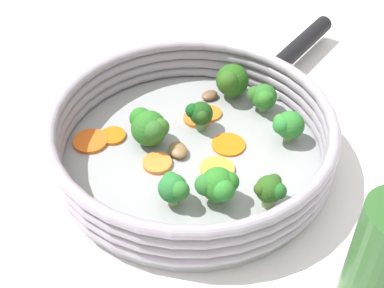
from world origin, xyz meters
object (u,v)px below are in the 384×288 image
object	(u,v)px
carrot_slice_2	(217,169)
carrot_slice_5	(209,113)
carrot_slice_6	(90,141)
broccoli_floret_1	(287,125)
broccoli_floret_6	(263,97)
broccoli_floret_2	(270,189)
skillet	(192,157)
oil_bottle	(376,278)
carrot_slice_1	(197,118)
broccoli_floret_3	(149,127)
carrot_slice_4	(229,145)
broccoli_floret_7	(200,114)
carrot_slice_3	(156,161)
mushroom_piece_1	(178,150)
mushroom_piece_0	(210,95)
broccoli_floret_0	(218,185)
carrot_slice_0	(113,136)
broccoli_floret_5	(231,81)

from	to	relation	value
carrot_slice_2	carrot_slice_5	xyz separation A→B (m)	(-0.10, 0.04, -0.00)
carrot_slice_6	broccoli_floret_1	bearing A→B (deg)	63.40
broccoli_floret_6	broccoli_floret_2	bearing A→B (deg)	-30.25
skillet	oil_bottle	size ratio (longest dim) A/B	1.45
carrot_slice_1	broccoli_floret_2	world-z (taller)	broccoli_floret_2
broccoli_floret_1	broccoli_floret_3	distance (m)	0.18
carrot_slice_1	carrot_slice_4	world-z (taller)	carrot_slice_1
carrot_slice_2	broccoli_floret_7	size ratio (longest dim) A/B	1.03
carrot_slice_1	carrot_slice_3	distance (m)	0.10
skillet	carrot_slice_3	distance (m)	0.05
broccoli_floret_1	mushroom_piece_1	bearing A→B (deg)	-107.53
carrot_slice_2	mushroom_piece_0	bearing A→B (deg)	154.90
broccoli_floret_3	oil_bottle	world-z (taller)	oil_bottle
carrot_slice_2	oil_bottle	world-z (taller)	oil_bottle
broccoli_floret_6	broccoli_floret_0	bearing A→B (deg)	-49.23
carrot_slice_1	carrot_slice_0	bearing A→B (deg)	-99.67
broccoli_floret_2	oil_bottle	bearing A→B (deg)	-3.55
broccoli_floret_0	broccoli_floret_3	world-z (taller)	same
carrot_slice_4	carrot_slice_5	world-z (taller)	same
skillet	broccoli_floret_0	world-z (taller)	broccoli_floret_0
broccoli_floret_5	mushroom_piece_0	xyz separation A→B (m)	(-0.01, -0.03, -0.03)
broccoli_floret_7	mushroom_piece_1	size ratio (longest dim) A/B	1.37
broccoli_floret_0	broccoli_floret_3	size ratio (longest dim) A/B	0.86
skillet	carrot_slice_1	size ratio (longest dim) A/B	8.83
broccoli_floret_3	broccoli_floret_2	bearing A→B (deg)	25.91
carrot_slice_5	carrot_slice_4	bearing A→B (deg)	-7.23
carrot_slice_6	broccoli_floret_7	size ratio (longest dim) A/B	1.09
broccoli_floret_0	mushroom_piece_1	world-z (taller)	broccoli_floret_0
carrot_slice_4	mushroom_piece_0	distance (m)	0.11
carrot_slice_1	carrot_slice_2	distance (m)	0.10
carrot_slice_2	broccoli_floret_2	bearing A→B (deg)	18.23
broccoli_floret_2	mushroom_piece_0	xyz separation A→B (m)	(-0.21, 0.04, -0.02)
broccoli_floret_1	broccoli_floret_5	distance (m)	0.12
carrot_slice_3	mushroom_piece_1	bearing A→B (deg)	92.78
skillet	carrot_slice_1	xyz separation A→B (m)	(-0.06, 0.04, 0.01)
carrot_slice_2	broccoli_floret_7	distance (m)	0.09
skillet	carrot_slice_4	distance (m)	0.05
carrot_slice_6	broccoli_floret_1	xyz separation A→B (m)	(0.12, 0.23, 0.03)
broccoli_floret_5	broccoli_floret_7	world-z (taller)	broccoli_floret_5
broccoli_floret_2	broccoli_floret_5	distance (m)	0.21
mushroom_piece_1	broccoli_floret_5	bearing A→B (deg)	120.59
broccoli_floret_5	mushroom_piece_0	distance (m)	0.04
carrot_slice_0	carrot_slice_3	bearing A→B (deg)	23.66
broccoli_floret_3	oil_bottle	bearing A→B (deg)	11.65
skillet	carrot_slice_6	distance (m)	0.14
carrot_slice_0	broccoli_floret_2	bearing A→B (deg)	31.25
skillet	broccoli_floret_2	bearing A→B (deg)	17.67
mushroom_piece_1	carrot_slice_6	bearing A→B (deg)	-127.63
carrot_slice_3	carrot_slice_5	bearing A→B (deg)	116.60
broccoli_floret_6	carrot_slice_0	bearing A→B (deg)	-102.34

